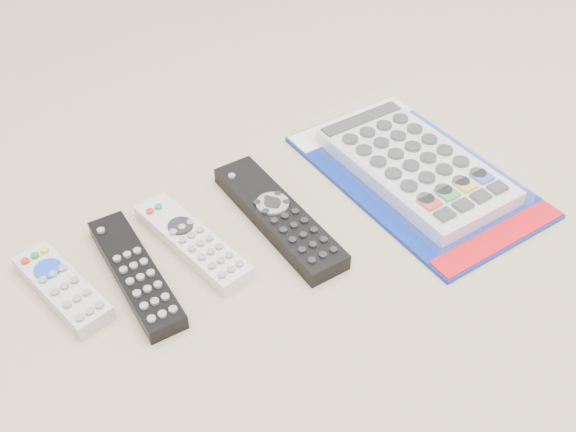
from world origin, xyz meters
TOP-DOWN VIEW (x-y plane):
  - remote_small_grey at (-0.24, 0.08)m, footprint 0.06×0.14m
  - remote_slim_black at (-0.17, 0.05)m, footprint 0.05×0.19m
  - remote_silver_dvd at (-0.09, 0.06)m, footprint 0.06×0.18m
  - remote_large_black at (0.01, 0.03)m, footprint 0.06×0.22m
  - jumbo_remote_packaged at (0.21, 0.01)m, footprint 0.20×0.33m

SIDE VIEW (x-z plane):
  - remote_silver_dvd at x=-0.09m, z-range 0.00..0.02m
  - remote_slim_black at x=-0.17m, z-range 0.00..0.02m
  - remote_small_grey at x=-0.24m, z-range 0.00..0.02m
  - remote_large_black at x=0.01m, z-range 0.00..0.02m
  - jumbo_remote_packaged at x=0.21m, z-range 0.00..0.04m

